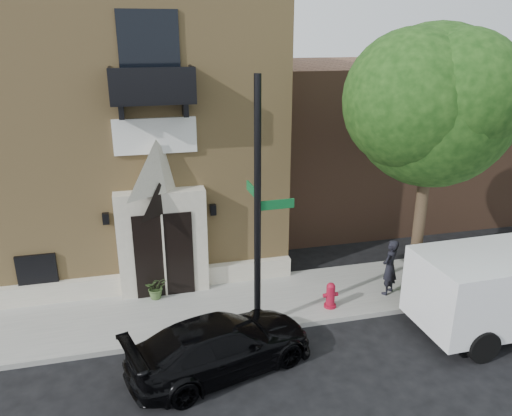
{
  "coord_description": "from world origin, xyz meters",
  "views": [
    {
      "loc": [
        -1.59,
        -11.08,
        7.7
      ],
      "look_at": [
        1.66,
        2.0,
        2.86
      ],
      "focal_mm": 35.0,
      "sensor_mm": 36.0,
      "label": 1
    }
  ],
  "objects_px": {
    "street_sign": "(258,209)",
    "black_sedan": "(222,345)",
    "dumpster": "(439,272)",
    "pedestrian_near": "(390,267)",
    "fire_hydrant": "(330,295)"
  },
  "relations": [
    {
      "from": "black_sedan",
      "to": "dumpster",
      "type": "distance_m",
      "value": 7.34
    },
    {
      "from": "black_sedan",
      "to": "street_sign",
      "type": "bearing_deg",
      "value": -58.46
    },
    {
      "from": "fire_hydrant",
      "to": "pedestrian_near",
      "type": "xyz_separation_m",
      "value": [
        2.0,
        0.34,
        0.49
      ]
    },
    {
      "from": "street_sign",
      "to": "dumpster",
      "type": "distance_m",
      "value": 6.47
    },
    {
      "from": "pedestrian_near",
      "to": "black_sedan",
      "type": "bearing_deg",
      "value": -15.71
    },
    {
      "from": "fire_hydrant",
      "to": "dumpster",
      "type": "bearing_deg",
      "value": 2.62
    },
    {
      "from": "street_sign",
      "to": "black_sedan",
      "type": "bearing_deg",
      "value": -134.03
    },
    {
      "from": "black_sedan",
      "to": "pedestrian_near",
      "type": "height_order",
      "value": "pedestrian_near"
    },
    {
      "from": "street_sign",
      "to": "fire_hydrant",
      "type": "xyz_separation_m",
      "value": [
        2.25,
        0.4,
        -2.95
      ]
    },
    {
      "from": "fire_hydrant",
      "to": "pedestrian_near",
      "type": "bearing_deg",
      "value": 9.65
    },
    {
      "from": "street_sign",
      "to": "fire_hydrant",
      "type": "relative_size",
      "value": 8.56
    },
    {
      "from": "fire_hydrant",
      "to": "pedestrian_near",
      "type": "distance_m",
      "value": 2.08
    },
    {
      "from": "fire_hydrant",
      "to": "pedestrian_near",
      "type": "relative_size",
      "value": 0.45
    },
    {
      "from": "dumpster",
      "to": "black_sedan",
      "type": "bearing_deg",
      "value": -160.86
    },
    {
      "from": "pedestrian_near",
      "to": "street_sign",
      "type": "bearing_deg",
      "value": -26.97
    }
  ]
}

